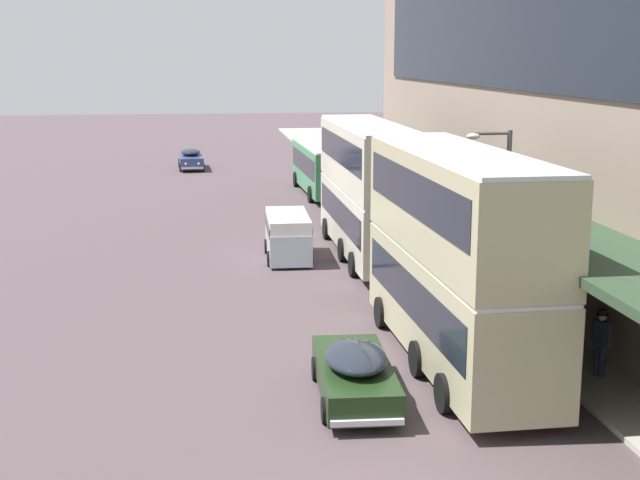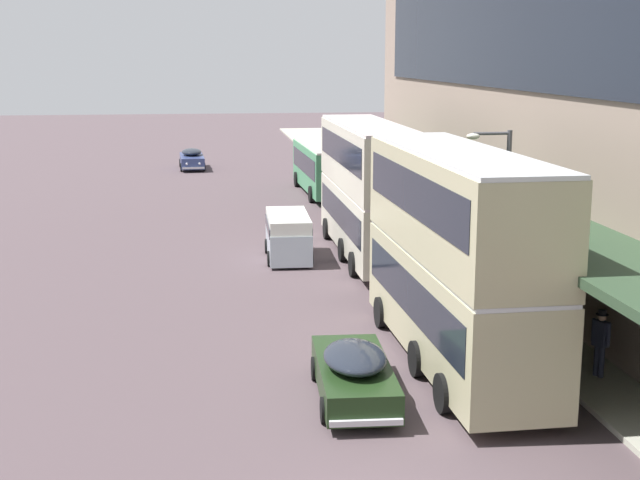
# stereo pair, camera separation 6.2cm
# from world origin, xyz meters

# --- Properties ---
(transit_bus_kerbside_front) EXTENTS (2.96, 11.03, 6.13)m
(transit_bus_kerbside_front) POSITION_xyz_m (3.62, 9.09, 3.30)
(transit_bus_kerbside_front) COLOR tan
(transit_bus_kerbside_front) RESTS_ON ground
(transit_bus_kerbside_rear) EXTENTS (2.91, 10.25, 3.14)m
(transit_bus_kerbside_rear) POSITION_xyz_m (4.30, 40.84, 1.81)
(transit_bus_kerbside_rear) COLOR #42905E
(transit_bus_kerbside_rear) RESTS_ON ground
(transit_bus_kerbside_far) EXTENTS (2.77, 11.56, 5.79)m
(transit_bus_kerbside_far) POSITION_xyz_m (3.80, 23.10, 3.13)
(transit_bus_kerbside_far) COLOR beige
(transit_bus_kerbside_far) RESTS_ON ground
(sedan_trailing_mid) EXTENTS (2.12, 4.98, 1.48)m
(sedan_trailing_mid) POSITION_xyz_m (0.36, 6.80, 0.74)
(sedan_trailing_mid) COLOR #1C3216
(sedan_trailing_mid) RESTS_ON ground
(sedan_lead_near) EXTENTS (2.03, 5.01, 1.56)m
(sedan_lead_near) POSITION_xyz_m (-3.99, 54.70, 0.78)
(sedan_lead_near) COLOR navy
(sedan_lead_near) RESTS_ON ground
(vw_van) EXTENTS (2.01, 4.60, 1.96)m
(vw_van) POSITION_xyz_m (0.30, 23.09, 1.10)
(vw_van) COLOR silver
(vw_van) RESTS_ON ground
(pedestrian_at_kerb) EXTENTS (0.38, 0.58, 1.86)m
(pedestrian_at_kerb) POSITION_xyz_m (7.14, 7.19, 1.18)
(pedestrian_at_kerb) COLOR #292D42
(pedestrian_at_kerb) RESTS_ON sidewalk_kerb
(street_lamp) EXTENTS (1.50, 0.28, 6.17)m
(street_lamp) POSITION_xyz_m (6.22, 12.89, 3.79)
(street_lamp) COLOR #4C4C51
(street_lamp) RESTS_ON sidewalk_kerb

